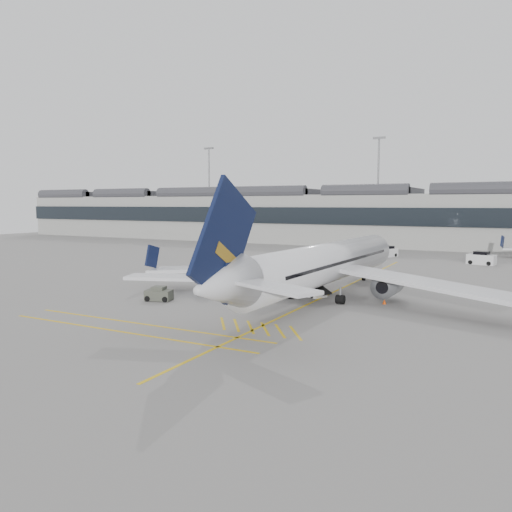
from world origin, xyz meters
The scene contains 18 objects.
ground centered at (0.00, 0.00, 0.00)m, with size 220.00×220.00×0.00m, color gray.
terminal centered at (0.00, 71.93, 6.14)m, with size 200.00×20.45×12.40m.
light_masts centered at (-1.67, 86.00, 14.49)m, with size 113.00×0.60×25.45m.
apron_markings centered at (10.00, 10.00, 0.01)m, with size 0.25×60.00×0.01m, color gold.
airliner_main centered at (10.02, 6.31, 3.22)m, with size 37.70×41.25×10.96m.
belt_loader centered at (8.11, 7.06, 0.59)m, with size 5.04×3.31×2.02m.
baggage_cart_a centered at (-0.14, 1.82, 0.87)m, with size 1.90×1.74×1.63m.
baggage_cart_b centered at (-0.78, 9.19, 0.98)m, with size 1.77×1.47×1.84m.
baggage_cart_c centered at (1.90, 9.83, 1.07)m, with size 2.33×2.14×2.00m.
baggage_cart_d centered at (-1.57, 3.87, 0.98)m, with size 2.10×1.91×1.83m.
ramp_agent_a centered at (5.55, 7.15, 0.83)m, with size 0.61×0.40×1.67m, color red.
ramp_agent_b centered at (2.76, 7.63, 0.97)m, with size 0.94×0.73×1.93m, color #EF590C.
pushback_tug centered at (-3.03, -2.15, 0.60)m, with size 2.71×2.06×1.35m.
safety_cone_nose centered at (11.66, 22.83, 0.27)m, with size 0.38×0.38×0.53m, color #F24C0A.
safety_cone_engine centered at (16.11, 6.07, 0.24)m, with size 0.34×0.34×0.47m, color #F24C0A.
service_van_left centered at (-22.59, 37.29, 0.74)m, with size 3.60×2.88×1.66m.
service_van_mid centered at (6.72, 46.90, 0.85)m, with size 3.38×4.13×1.90m.
service_van_right centered at (21.80, 42.60, 0.90)m, with size 4.22×2.73×2.00m.
Camera 1 is at (26.61, -38.67, 9.07)m, focal length 35.00 mm.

